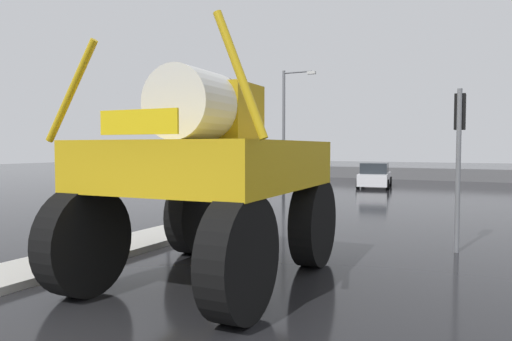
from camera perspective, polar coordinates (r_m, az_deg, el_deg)
ground_plane at (r=21.54m, az=15.16°, el=-3.81°), size 120.00×120.00×0.00m
median_island at (r=10.77m, az=-22.12°, el=-10.17°), size 1.54×9.66×0.15m
oversize_sprayer at (r=8.65m, az=-5.57°, el=-0.44°), size 4.00×5.38×4.32m
sedan_ahead at (r=29.52m, az=14.30°, el=-0.64°), size 2.32×4.29×1.52m
traffic_signal_near_left at (r=15.04m, az=-10.43°, el=2.90°), size 0.24×0.54×3.41m
traffic_signal_near_right at (r=11.96m, az=23.60°, el=4.16°), size 0.24×0.54×3.82m
streetlight_far_left at (r=28.71m, az=3.75°, el=5.98°), size 2.13×0.24×7.13m
bare_tree_left at (r=25.78m, az=-5.12°, el=7.62°), size 4.10×4.10×6.36m
roadside_barrier at (r=37.12m, az=20.22°, el=-0.44°), size 26.04×0.24×0.90m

